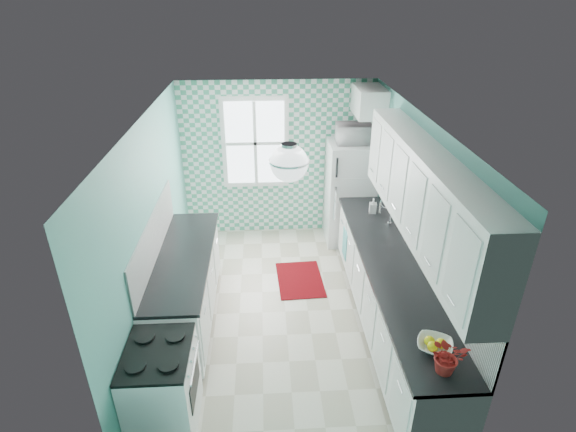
{
  "coord_description": "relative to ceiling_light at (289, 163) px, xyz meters",
  "views": [
    {
      "loc": [
        -0.22,
        -4.55,
        3.73
      ],
      "look_at": [
        0.05,
        0.25,
        1.25
      ],
      "focal_mm": 28.0,
      "sensor_mm": 36.0,
      "label": 1
    }
  ],
  "objects": [
    {
      "name": "floor",
      "position": [
        0.0,
        0.8,
        -2.33
      ],
      "size": [
        3.0,
        4.4,
        0.02
      ],
      "primitive_type": "cube",
      "color": "beige",
      "rests_on": "ground"
    },
    {
      "name": "ceiling",
      "position": [
        0.0,
        0.8,
        0.19
      ],
      "size": [
        3.0,
        4.4,
        0.02
      ],
      "primitive_type": "cube",
      "color": "white",
      "rests_on": "wall_back"
    },
    {
      "name": "wall_back",
      "position": [
        0.0,
        3.01,
        -1.07
      ],
      "size": [
        3.0,
        0.02,
        2.5
      ],
      "primitive_type": "cube",
      "color": "#5AA99C",
      "rests_on": "floor"
    },
    {
      "name": "wall_front",
      "position": [
        0.0,
        -1.41,
        -1.07
      ],
      "size": [
        3.0,
        0.02,
        2.5
      ],
      "primitive_type": "cube",
      "color": "#5AA99C",
      "rests_on": "floor"
    },
    {
      "name": "wall_left",
      "position": [
        -1.51,
        0.8,
        -1.07
      ],
      "size": [
        0.02,
        4.4,
        2.5
      ],
      "primitive_type": "cube",
      "color": "#5AA99C",
      "rests_on": "floor"
    },
    {
      "name": "wall_right",
      "position": [
        1.51,
        0.8,
        -1.07
      ],
      "size": [
        0.02,
        4.4,
        2.5
      ],
      "primitive_type": "cube",
      "color": "#5AA99C",
      "rests_on": "floor"
    },
    {
      "name": "accent_wall",
      "position": [
        0.0,
        2.99,
        -1.07
      ],
      "size": [
        3.0,
        0.01,
        2.5
      ],
      "primitive_type": "cube",
      "color": "#43A17E",
      "rests_on": "wall_back"
    },
    {
      "name": "window",
      "position": [
        -0.35,
        2.96,
        -0.77
      ],
      "size": [
        1.04,
        0.05,
        1.44
      ],
      "color": "white",
      "rests_on": "wall_back"
    },
    {
      "name": "backsplash_right",
      "position": [
        1.49,
        0.4,
        -1.13
      ],
      "size": [
        0.02,
        3.6,
        0.51
      ],
      "primitive_type": "cube",
      "color": "white",
      "rests_on": "wall_right"
    },
    {
      "name": "backsplash_left",
      "position": [
        -1.49,
        0.73,
        -1.13
      ],
      "size": [
        0.02,
        2.15,
        0.51
      ],
      "primitive_type": "cube",
      "color": "white",
      "rests_on": "wall_left"
    },
    {
      "name": "upper_cabinets_right",
      "position": [
        1.33,
        0.2,
        -0.42
      ],
      "size": [
        0.33,
        3.2,
        0.9
      ],
      "primitive_type": "cube",
      "color": "white",
      "rests_on": "wall_right"
    },
    {
      "name": "upper_cabinet_fridge",
      "position": [
        1.3,
        2.63,
        -0.07
      ],
      "size": [
        0.4,
        0.74,
        0.4
      ],
      "primitive_type": "cube",
      "color": "white",
      "rests_on": "wall_right"
    },
    {
      "name": "ceiling_light",
      "position": [
        0.0,
        0.0,
        0.0
      ],
      "size": [
        0.34,
        0.34,
        0.35
      ],
      "color": "silver",
      "rests_on": "ceiling"
    },
    {
      "name": "base_cabinets_right",
      "position": [
        1.2,
        0.4,
        -1.87
      ],
      "size": [
        0.6,
        3.6,
        0.9
      ],
      "primitive_type": "cube",
      "color": "white",
      "rests_on": "floor"
    },
    {
      "name": "countertop_right",
      "position": [
        1.19,
        0.4,
        -1.4
      ],
      "size": [
        0.63,
        3.6,
        0.04
      ],
      "primitive_type": "cube",
      "color": "black",
      "rests_on": "base_cabinets_right"
    },
    {
      "name": "base_cabinets_left",
      "position": [
        -1.2,
        0.73,
        -1.87
      ],
      "size": [
        0.6,
        2.15,
        0.9
      ],
      "primitive_type": "cube",
      "color": "white",
      "rests_on": "floor"
    },
    {
      "name": "countertop_left",
      "position": [
        -1.19,
        0.73,
        -1.4
      ],
      "size": [
        0.63,
        2.15,
        0.04
      ],
      "primitive_type": "cube",
      "color": "black",
      "rests_on": "base_cabinets_left"
    },
    {
      "name": "fridge",
      "position": [
        1.11,
        2.61,
        -1.5
      ],
      "size": [
        0.71,
        0.71,
        1.64
      ],
      "rotation": [
        0.0,
        0.0,
        -0.04
      ],
      "color": "silver",
      "rests_on": "floor"
    },
    {
      "name": "stove",
      "position": [
        -1.2,
        -0.77,
        -1.86
      ],
      "size": [
        0.59,
        0.73,
        0.88
      ],
      "rotation": [
        0.0,
        0.0,
        -0.06
      ],
      "color": "silver",
      "rests_on": "floor"
    },
    {
      "name": "sink",
      "position": [
        1.2,
        1.3,
        -1.39
      ],
      "size": [
        0.5,
        0.42,
        0.53
      ],
      "rotation": [
        0.0,
        0.0,
        -0.05
      ],
      "color": "silver",
      "rests_on": "countertop_right"
    },
    {
      "name": "rug",
      "position": [
        0.24,
        1.48,
        -2.32
      ],
      "size": [
        0.67,
        0.92,
        0.01
      ],
      "primitive_type": "cube",
      "rotation": [
        0.0,
        0.0,
        0.05
      ],
      "color": "maroon",
      "rests_on": "floor"
    },
    {
      "name": "dish_towel",
      "position": [
        0.89,
        1.64,
        -1.84
      ],
      "size": [
        0.1,
        0.27,
        0.41
      ],
      "primitive_type": "cube",
      "rotation": [
        0.0,
        0.0,
        -0.29
      ],
      "color": "#4DA2A2",
      "rests_on": "base_cabinets_right"
    },
    {
      "name": "fruit_bowl",
      "position": [
        1.2,
        -0.91,
        -1.35
      ],
      "size": [
        0.39,
        0.39,
        0.07
      ],
      "primitive_type": "imported",
      "rotation": [
        0.0,
        0.0,
        -0.42
      ],
      "color": "white",
      "rests_on": "countertop_right"
    },
    {
      "name": "potted_plant",
      "position": [
        1.2,
        -1.16,
        -1.23
      ],
      "size": [
        0.3,
        0.26,
        0.32
      ],
      "primitive_type": "imported",
      "rotation": [
        0.0,
        0.0,
        0.06
      ],
      "color": "red",
      "rests_on": "countertop_right"
    },
    {
      "name": "soap_bottle",
      "position": [
        1.25,
        1.69,
        -1.28
      ],
      "size": [
        0.11,
        0.11,
        0.21
      ],
      "primitive_type": "imported",
      "rotation": [
        0.0,
        0.0,
        -0.16
      ],
      "color": "#9FC2CC",
      "rests_on": "countertop_right"
    },
    {
      "name": "microwave",
      "position": [
        1.11,
        2.62,
        -0.54
      ],
      "size": [
        0.53,
        0.37,
        0.29
      ],
      "primitive_type": "imported",
      "rotation": [
        0.0,
        0.0,
        3.11
      ],
      "color": "white",
      "rests_on": "fridge"
    }
  ]
}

